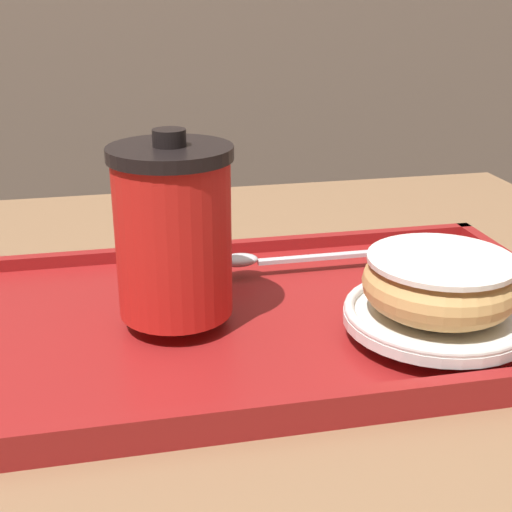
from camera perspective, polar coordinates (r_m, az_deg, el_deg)
cafe_table at (r=0.69m, az=-2.87°, el=-18.47°), size 0.96×0.84×0.74m
serving_tray at (r=0.59m, az=0.00°, el=-5.14°), size 0.53×0.30×0.02m
coffee_cup_front at (r=0.55m, az=-6.63°, el=2.04°), size 0.09×0.09×0.14m
plate_with_chocolate_donut at (r=0.56m, az=14.23°, el=-4.57°), size 0.14×0.14×0.01m
donut_chocolate_glazed at (r=0.55m, az=14.48°, el=-2.02°), size 0.12×0.12×0.04m
spoon at (r=0.66m, az=0.56°, el=-0.26°), size 0.15×0.02×0.01m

